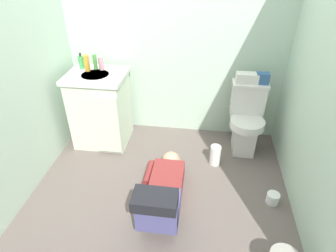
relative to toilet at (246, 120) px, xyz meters
The scene contains 15 objects.
ground_plane 1.16m from the toilet, 137.45° to the right, with size 2.84×3.05×0.04m, color #685B55.
wall_back 1.20m from the toilet, 157.60° to the left, with size 2.50×0.08×2.40m, color #B6CFB8.
wall_left 2.30m from the toilet, 159.90° to the right, with size 0.08×2.05×2.40m, color #B6CFB8.
toilet is the anchor object (origin of this frame).
vanity_cabinet 1.57m from the toilet, behind, with size 0.60×0.53×0.82m.
faucet 1.65m from the toilet, behind, with size 0.02×0.02×0.10m, color silver.
person_plumber 1.24m from the toilet, 127.69° to the right, with size 0.39×1.06×0.52m.
tissue_box 0.44m from the toilet, 116.43° to the left, with size 0.22×0.11×0.10m, color silver.
toiletry_bag 0.46m from the toilet, 40.77° to the left, with size 0.12×0.09×0.11m, color #33598C.
soap_dispenser 1.84m from the toilet, behind, with size 0.06×0.06×0.17m.
bottle_amber 1.76m from the toilet, behind, with size 0.06×0.06×0.17m, color gold.
bottle_green 1.69m from the toilet, behind, with size 0.04×0.04×0.16m, color #519746.
bottle_pink 1.63m from the toilet, behind, with size 0.05×0.05×0.14m, color pink.
paper_towel_roll 0.51m from the toilet, 133.20° to the right, with size 0.11×0.11×0.22m, color white.
toilet_paper_roll 0.87m from the toilet, 75.16° to the right, with size 0.11×0.11×0.10m, color white.
Camera 1 is at (0.33, -1.92, 1.96)m, focal length 30.57 mm.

